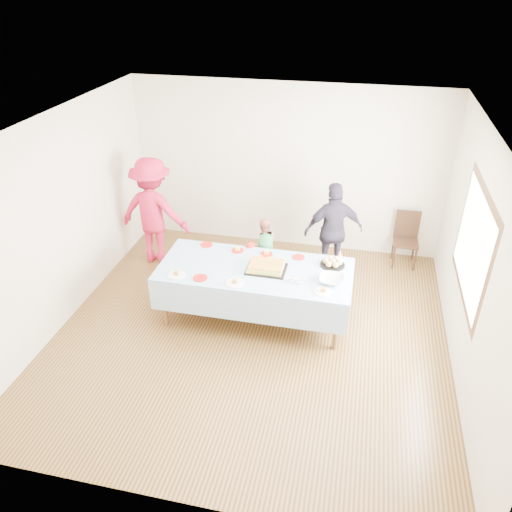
{
  "coord_description": "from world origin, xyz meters",
  "views": [
    {
      "loc": [
        1.17,
        -5.02,
        4.2
      ],
      "look_at": [
        -0.01,
        0.3,
        0.98
      ],
      "focal_mm": 35.0,
      "sensor_mm": 36.0,
      "label": 1
    }
  ],
  "objects": [
    {
      "name": "plate_white_left",
      "position": [
        -0.96,
        -0.06,
        0.79
      ],
      "size": [
        0.23,
        0.23,
        0.01
      ],
      "primitive_type": "cylinder",
      "color": "white",
      "rests_on": "party_table"
    },
    {
      "name": "party_table",
      "position": [
        -0.03,
        0.32,
        0.72
      ],
      "size": [
        2.5,
        1.1,
        0.78
      ],
      "color": "brown",
      "rests_on": "ground"
    },
    {
      "name": "rolls_tray",
      "position": [
        0.94,
        0.61,
        0.82
      ],
      "size": [
        0.33,
        0.33,
        0.1
      ],
      "color": "black",
      "rests_on": "party_table"
    },
    {
      "name": "birthday_cake",
      "position": [
        0.12,
        0.32,
        0.82
      ],
      "size": [
        0.51,
        0.39,
        0.09
      ],
      "color": "black",
      "rests_on": "party_table"
    },
    {
      "name": "toddler_right",
      "position": [
        -0.17,
        1.54,
        0.45
      ],
      "size": [
        0.52,
        0.46,
        0.89
      ],
      "primitive_type": "imported",
      "rotation": [
        0.0,
        0.0,
        3.48
      ],
      "color": "tan",
      "rests_on": "ground"
    },
    {
      "name": "dining_chair",
      "position": [
        1.98,
        2.25,
        0.48
      ],
      "size": [
        0.39,
        0.39,
        0.87
      ],
      "rotation": [
        0.0,
        0.0,
        0.03
      ],
      "color": "black",
      "rests_on": "ground"
    },
    {
      "name": "adult_right",
      "position": [
        0.87,
        1.65,
        0.75
      ],
      "size": [
        0.96,
        0.65,
        1.51
      ],
      "primitive_type": "imported",
      "rotation": [
        0.0,
        0.0,
        3.49
      ],
      "color": "#2B2634",
      "rests_on": "ground"
    },
    {
      "name": "plate_red_far_a",
      "position": [
        -0.83,
        0.78,
        0.79
      ],
      "size": [
        0.17,
        0.17,
        0.01
      ],
      "primitive_type": "cylinder",
      "color": "red",
      "rests_on": "party_table"
    },
    {
      "name": "toddler_left",
      "position": [
        -0.22,
        0.9,
        0.42
      ],
      "size": [
        0.36,
        0.31,
        0.84
      ],
      "primitive_type": "imported",
      "rotation": [
        0.0,
        0.0,
        2.71
      ],
      "color": "#B31E16",
      "rests_on": "ground"
    },
    {
      "name": "plate_white_mid",
      "position": [
        -0.2,
        -0.08,
        0.79
      ],
      "size": [
        0.22,
        0.22,
        0.01
      ],
      "primitive_type": "cylinder",
      "color": "white",
      "rests_on": "party_table"
    },
    {
      "name": "toddler_mid",
      "position": [
        -0.02,
        0.99,
        0.46
      ],
      "size": [
        0.52,
        0.41,
        0.92
      ],
      "primitive_type": "imported",
      "rotation": [
        0.0,
        0.0,
        3.43
      ],
      "color": "#28783F",
      "rests_on": "ground"
    },
    {
      "name": "plate_red_near",
      "position": [
        -0.65,
        -0.06,
        0.79
      ],
      "size": [
        0.18,
        0.18,
        0.01
      ],
      "primitive_type": "cylinder",
      "color": "red",
      "rests_on": "party_table"
    },
    {
      "name": "plate_red_far_c",
      "position": [
        0.04,
        0.7,
        0.79
      ],
      "size": [
        0.17,
        0.17,
        0.01
      ],
      "primitive_type": "cylinder",
      "color": "red",
      "rests_on": "party_table"
    },
    {
      "name": "punch_bowl",
      "position": [
        0.97,
        0.21,
        0.82
      ],
      "size": [
        0.31,
        0.31,
        0.08
      ],
      "primitive_type": "imported",
      "color": "silver",
      "rests_on": "party_table"
    },
    {
      "name": "party_hat",
      "position": [
        1.02,
        0.78,
        0.85
      ],
      "size": [
        0.09,
        0.09,
        0.15
      ],
      "primitive_type": "cone",
      "color": "white",
      "rests_on": "party_table"
    },
    {
      "name": "adult_left",
      "position": [
        -1.9,
        1.47,
        0.86
      ],
      "size": [
        1.16,
        0.72,
        1.73
      ],
      "primitive_type": "imported",
      "rotation": [
        0.0,
        0.0,
        3.07
      ],
      "color": "#B91738",
      "rests_on": "ground"
    },
    {
      "name": "plate_red_far_b",
      "position": [
        -0.36,
        0.71,
        0.79
      ],
      "size": [
        0.17,
        0.17,
        0.01
      ],
      "primitive_type": "cylinder",
      "color": "red",
      "rests_on": "party_table"
    },
    {
      "name": "plate_white_right",
      "position": [
        0.89,
        -0.03,
        0.79
      ],
      "size": [
        0.21,
        0.21,
        0.01
      ],
      "primitive_type": "cylinder",
      "color": "white",
      "rests_on": "party_table"
    },
    {
      "name": "room_walls",
      "position": [
        0.05,
        0.0,
        1.77
      ],
      "size": [
        5.04,
        5.04,
        2.72
      ],
      "color": "beige",
      "rests_on": "ground"
    },
    {
      "name": "fork_pile",
      "position": [
        0.52,
        0.11,
        0.81
      ],
      "size": [
        0.24,
        0.18,
        0.07
      ],
      "primitive_type": null,
      "color": "white",
      "rests_on": "party_table"
    },
    {
      "name": "plate_red_far_d",
      "position": [
        0.48,
        0.71,
        0.79
      ],
      "size": [
        0.17,
        0.17,
        0.01
      ],
      "primitive_type": "cylinder",
      "color": "red",
      "rests_on": "party_table"
    },
    {
      "name": "ground",
      "position": [
        0.0,
        0.0,
        0.0
      ],
      "size": [
        5.0,
        5.0,
        0.0
      ],
      "primitive_type": "plane",
      "color": "#472B14",
      "rests_on": "ground"
    }
  ]
}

